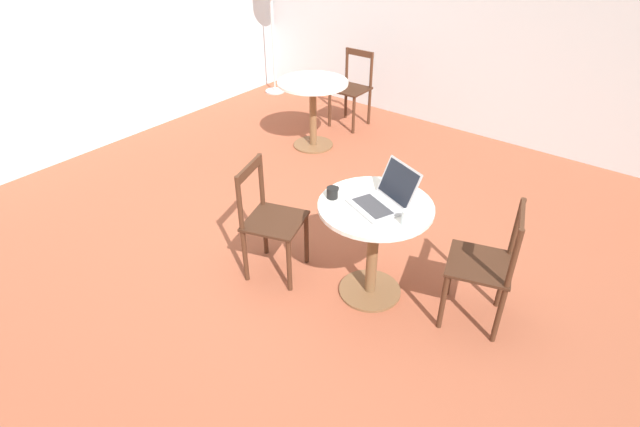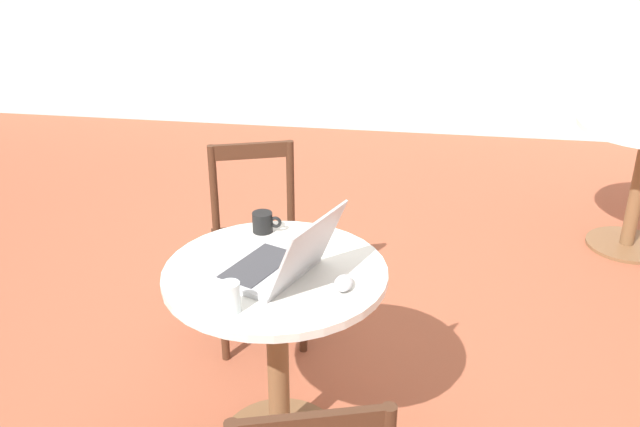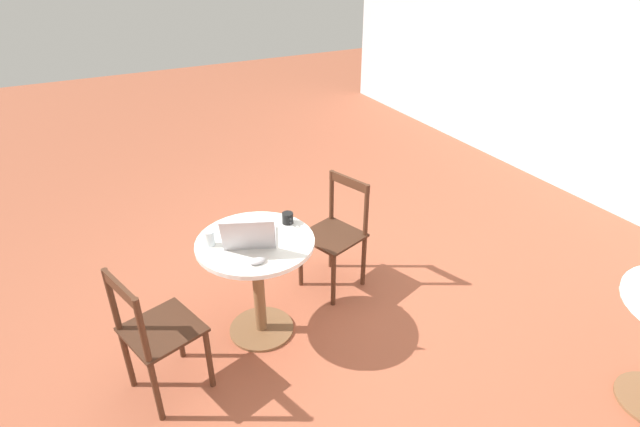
# 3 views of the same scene
# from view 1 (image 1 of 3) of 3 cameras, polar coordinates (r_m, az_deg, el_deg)

# --- Properties ---
(ground_plane) EXTENTS (16.00, 16.00, 0.00)m
(ground_plane) POSITION_cam_1_polar(r_m,az_deg,el_deg) (3.90, -1.73, -6.18)
(ground_plane) COLOR #9E5138
(wall_back) EXTENTS (9.40, 0.06, 2.70)m
(wall_back) POSITION_cam_1_polar(r_m,az_deg,el_deg) (5.78, -29.05, 18.11)
(wall_back) COLOR silver
(wall_back) RESTS_ON ground_plane
(wall_side) EXTENTS (0.06, 9.40, 2.70)m
(wall_side) POSITION_cam_1_polar(r_m,az_deg,el_deg) (5.98, 19.50, 20.62)
(wall_side) COLOR silver
(wall_side) RESTS_ON ground_plane
(cafe_table_near) EXTENTS (0.76, 0.76, 0.75)m
(cafe_table_near) POSITION_cam_1_polar(r_m,az_deg,el_deg) (3.37, 6.21, -1.72)
(cafe_table_near) COLOR brown
(cafe_table_near) RESTS_ON ground_plane
(cafe_table_mid) EXTENTS (0.76, 0.76, 0.75)m
(cafe_table_mid) POSITION_cam_1_polar(r_m,az_deg,el_deg) (5.55, -0.82, 13.02)
(cafe_table_mid) COLOR brown
(cafe_table_mid) RESTS_ON ground_plane
(chair_near_back) EXTENTS (0.51, 0.51, 0.88)m
(chair_near_back) POSITION_cam_1_polar(r_m,az_deg,el_deg) (3.64, -5.77, -0.84)
(chair_near_back) COLOR #472819
(chair_near_back) RESTS_ON ground_plane
(chair_near_front) EXTENTS (0.50, 0.50, 0.88)m
(chair_near_front) POSITION_cam_1_polar(r_m,az_deg,el_deg) (3.38, 18.44, -5.74)
(chair_near_front) COLOR #472819
(chair_near_front) RESTS_ON ground_plane
(chair_mid_right) EXTENTS (0.41, 0.41, 0.88)m
(chair_mid_right) POSITION_cam_1_polar(r_m,az_deg,el_deg) (6.19, 3.69, 14.02)
(chair_mid_right) COLOR #472819
(chair_mid_right) RESTS_ON ground_plane
(laptop) EXTENTS (0.45, 0.43, 0.25)m
(laptop) POSITION_cam_1_polar(r_m,az_deg,el_deg) (3.23, 7.19, 1.70)
(laptop) COLOR #B7B7BC
(laptop) RESTS_ON cafe_table_near
(mouse) EXTENTS (0.06, 0.10, 0.03)m
(mouse) POSITION_cam_1_polar(r_m,az_deg,el_deg) (3.40, 9.71, 2.51)
(mouse) COLOR #B7B7BC
(mouse) RESTS_ON cafe_table_near
(mug) EXTENTS (0.11, 0.08, 0.08)m
(mug) POSITION_cam_1_polar(r_m,az_deg,el_deg) (3.30, 1.44, 2.41)
(mug) COLOR black
(mug) RESTS_ON cafe_table_near
(drinking_glass) EXTENTS (0.06, 0.06, 0.10)m
(drinking_glass) POSITION_cam_1_polar(r_m,az_deg,el_deg) (3.07, 9.85, -0.47)
(drinking_glass) COLOR silver
(drinking_glass) RESTS_ON cafe_table_near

